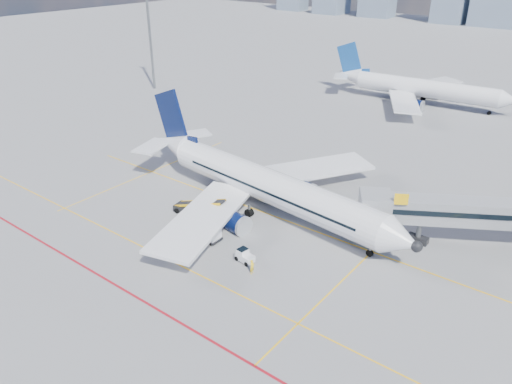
# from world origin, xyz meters

# --- Properties ---
(ground) EXTENTS (420.00, 420.00, 0.00)m
(ground) POSITION_xyz_m (0.00, 0.00, 0.00)
(ground) COLOR gray
(ground) RESTS_ON ground
(apron_markings) EXTENTS (90.00, 35.12, 0.01)m
(apron_markings) POSITION_xyz_m (-0.58, -3.91, 0.01)
(apron_markings) COLOR #F9B60D
(apron_markings) RESTS_ON ground
(jet_bridge) EXTENTS (23.55, 15.78, 6.30)m
(jet_bridge) POSITION_xyz_m (23.51, 16.91, 3.74)
(jet_bridge) COLOR gray
(jet_bridge) RESTS_ON ground
(floodlight_mast_nw) EXTENTS (3.20, 0.61, 25.45)m
(floodlight_mast_nw) POSITION_xyz_m (-55.00, 40.00, 13.59)
(floodlight_mast_nw) COLOR slate
(floodlight_mast_nw) RESTS_ON ground
(main_aircraft) EXTENTS (41.13, 35.77, 12.04)m
(main_aircraft) POSITION_xyz_m (-1.33, 8.89, 3.22)
(main_aircraft) COLOR silver
(main_aircraft) RESTS_ON ground
(second_aircraft) EXTENTS (37.27, 32.45, 10.93)m
(second_aircraft) POSITION_xyz_m (-3.65, 64.34, 3.23)
(second_aircraft) COLOR silver
(second_aircraft) RESTS_ON ground
(baggage_tug) EXTENTS (2.08, 1.41, 1.36)m
(baggage_tug) POSITION_xyz_m (4.53, -1.47, 0.65)
(baggage_tug) COLOR silver
(baggage_tug) RESTS_ON ground
(cargo_dolly) EXTENTS (3.69, 1.69, 2.01)m
(cargo_dolly) POSITION_xyz_m (-1.53, -0.71, 1.10)
(cargo_dolly) COLOR black
(cargo_dolly) RESTS_ON ground
(belt_loader) EXTENTS (6.89, 2.56, 2.77)m
(belt_loader) POSITION_xyz_m (-6.37, 2.60, 0.72)
(belt_loader) COLOR black
(belt_loader) RESTS_ON ground
(ramp_worker) EXTENTS (0.40, 0.58, 1.51)m
(ramp_worker) POSITION_xyz_m (6.46, -2.65, 0.75)
(ramp_worker) COLOR yellow
(ramp_worker) RESTS_ON ground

